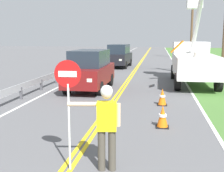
% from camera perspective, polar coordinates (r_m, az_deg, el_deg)
% --- Properties ---
extents(centerline_yellow_left, '(0.11, 110.00, 0.01)m').
position_cam_1_polar(centerline_yellow_left, '(21.42, 3.77, 2.28)').
color(centerline_yellow_left, yellow).
rests_on(centerline_yellow_left, ground).
extents(centerline_yellow_right, '(0.11, 110.00, 0.01)m').
position_cam_1_polar(centerline_yellow_right, '(21.40, 4.25, 2.27)').
color(centerline_yellow_right, yellow).
rests_on(centerline_yellow_right, ground).
extents(edge_line_right, '(0.12, 110.00, 0.01)m').
position_cam_1_polar(edge_line_right, '(21.40, 13.66, 2.02)').
color(edge_line_right, silver).
rests_on(edge_line_right, ground).
extents(edge_line_left, '(0.12, 110.00, 0.01)m').
position_cam_1_polar(edge_line_left, '(22.02, -5.37, 2.46)').
color(edge_line_left, silver).
rests_on(edge_line_left, ground).
extents(flagger_worker, '(1.08, 0.30, 1.83)m').
position_cam_1_polar(flagger_worker, '(5.95, -1.16, -7.25)').
color(flagger_worker, '#474238').
rests_on(flagger_worker, ground).
extents(stop_sign_paddle, '(0.56, 0.04, 2.33)m').
position_cam_1_polar(stop_sign_paddle, '(5.87, -8.71, -0.92)').
color(stop_sign_paddle, silver).
rests_on(stop_sign_paddle, ground).
extents(utility_bucket_truck, '(2.68, 6.82, 5.27)m').
position_cam_1_polar(utility_bucket_truck, '(17.95, 15.81, 4.99)').
color(utility_bucket_truck, white).
rests_on(utility_bucket_truck, ground).
extents(oncoming_suv_nearest, '(1.97, 4.63, 2.10)m').
position_cam_1_polar(oncoming_suv_nearest, '(15.24, -4.39, 3.24)').
color(oncoming_suv_nearest, maroon).
rests_on(oncoming_suv_nearest, ground).
extents(oncoming_suv_second, '(2.09, 4.68, 2.10)m').
position_cam_1_polar(oncoming_suv_second, '(26.67, 1.39, 6.05)').
color(oncoming_suv_second, black).
rests_on(oncoming_suv_second, ground).
extents(utility_pole_mid, '(1.80, 0.28, 8.09)m').
position_cam_1_polar(utility_pole_mid, '(37.47, 15.60, 11.61)').
color(utility_pole_mid, brown).
rests_on(utility_pole_mid, ground).
extents(traffic_cone_lead, '(0.40, 0.40, 0.70)m').
position_cam_1_polar(traffic_cone_lead, '(9.07, 10.02, -6.05)').
color(traffic_cone_lead, orange).
rests_on(traffic_cone_lead, ground).
extents(traffic_cone_mid, '(0.40, 0.40, 0.70)m').
position_cam_1_polar(traffic_cone_mid, '(11.96, 9.96, -2.20)').
color(traffic_cone_mid, orange).
rests_on(traffic_cone_mid, ground).
extents(guardrail_left_shoulder, '(0.10, 32.00, 0.71)m').
position_cam_1_polar(guardrail_left_shoulder, '(18.75, -9.87, 2.68)').
color(guardrail_left_shoulder, '#9EA0A3').
rests_on(guardrail_left_shoulder, ground).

